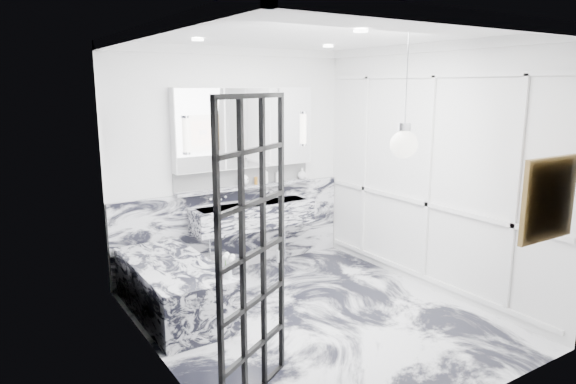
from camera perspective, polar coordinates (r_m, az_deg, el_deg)
floor at (r=5.44m, az=2.97°, el=-13.76°), size 3.60×3.60×0.00m
ceiling at (r=4.93m, az=3.33°, el=17.08°), size 3.60×3.60×0.00m
wall_back at (r=6.52m, az=-6.17°, el=3.39°), size 3.60×0.00×3.60m
wall_front at (r=3.73m, az=19.58°, el=-3.57°), size 3.60×0.00×3.60m
wall_left at (r=4.28m, az=-14.52°, el=-1.33°), size 0.00×3.60×3.60m
wall_right at (r=6.06m, az=15.51°, el=2.40°), size 0.00×3.60×3.60m
marble_clad_back at (r=6.68m, az=-5.91°, el=-4.08°), size 3.18×0.05×1.05m
marble_clad_left at (r=4.30m, az=-14.29°, el=-2.09°), size 0.02×3.56×2.68m
panel_molding at (r=6.06m, az=15.33°, el=1.45°), size 0.03×3.40×2.30m
soap_bottle_a at (r=6.67m, az=-2.55°, el=1.84°), size 0.10×0.10×0.21m
soap_bottle_b at (r=6.78m, az=-1.05°, el=1.93°), size 0.10×0.11×0.19m
soap_bottle_c at (r=6.98m, az=1.56°, el=2.07°), size 0.13×0.13×0.15m
face_pot at (r=6.52m, az=-4.99°, el=1.33°), size 0.14×0.14×0.14m
amber_bottle at (r=6.61m, az=-3.58°, el=1.28°), size 0.04×0.04×0.10m
flower_vase at (r=4.95m, az=-6.68°, el=-8.80°), size 0.07×0.07×0.12m
crittall_door at (r=3.78m, az=-3.88°, el=-6.86°), size 0.78×0.48×2.27m
artwork at (r=4.55m, az=27.01°, el=-0.70°), size 0.57×0.06×0.57m
pendant_light at (r=4.18m, az=12.75°, el=5.17°), size 0.22×0.22×0.22m
trough_sink at (r=6.51m, az=-3.89°, el=-2.60°), size 1.60×0.45×0.30m
ledge at (r=6.57m, az=-4.63°, el=0.57°), size 1.90×0.14×0.04m
subway_tile at (r=6.60m, az=-4.90°, el=1.81°), size 1.90×0.03×0.23m
mirror_cabinet at (r=6.47m, az=-4.76°, el=7.10°), size 1.90×0.16×1.00m
sconce_left at (r=6.05m, az=-11.23°, el=6.21°), size 0.07×0.07×0.40m
sconce_right at (r=6.82m, az=1.76°, el=7.04°), size 0.07×0.07×0.40m
bathtub at (r=5.56m, az=-12.67°, el=-10.37°), size 0.75×1.65×0.55m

